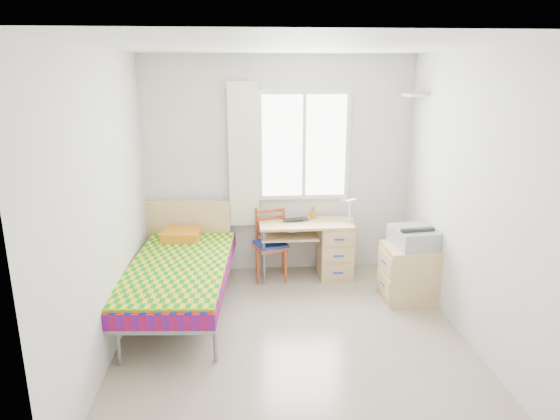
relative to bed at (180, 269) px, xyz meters
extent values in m
plane|color=#BCAD93|center=(1.10, -0.70, -0.45)|extent=(3.50, 3.50, 0.00)
plane|color=white|center=(1.10, -0.70, 2.15)|extent=(3.50, 3.50, 0.00)
plane|color=silver|center=(1.10, 1.05, 0.85)|extent=(3.20, 0.00, 3.20)
plane|color=silver|center=(-0.50, -0.70, 0.85)|extent=(0.00, 3.50, 3.50)
plane|color=silver|center=(2.70, -0.70, 0.85)|extent=(0.00, 3.50, 3.50)
cube|color=white|center=(1.40, 1.03, 1.10)|extent=(1.10, 0.04, 1.30)
cube|color=white|center=(1.40, 1.02, 1.10)|extent=(1.00, 0.02, 1.20)
cube|color=white|center=(1.40, 1.02, 1.10)|extent=(0.04, 0.02, 1.20)
cube|color=#ECE6C3|center=(0.68, 0.98, 1.00)|extent=(0.35, 0.05, 1.70)
cube|color=white|center=(2.59, 0.70, 1.70)|extent=(0.20, 0.32, 0.03)
cube|color=gray|center=(0.00, -0.07, -0.09)|extent=(1.09, 2.16, 0.06)
cube|color=red|center=(0.00, -0.07, 0.00)|extent=(1.13, 2.19, 0.15)
cube|color=#D4C40F|center=(0.00, -0.09, 0.08)|extent=(1.10, 2.06, 0.03)
cube|color=#D8B271|center=(0.00, 0.95, 0.18)|extent=(1.01, 0.12, 0.58)
cube|color=orange|center=(-0.05, 0.68, 0.15)|extent=(0.44, 0.39, 0.11)
cylinder|color=gray|center=(-0.40, -1.03, -0.28)|extent=(0.04, 0.04, 0.34)
cylinder|color=gray|center=(0.40, 0.88, -0.28)|extent=(0.04, 0.04, 0.34)
cube|color=#D8B271|center=(1.40, 0.75, 0.22)|extent=(1.10, 0.51, 0.03)
cube|color=tan|center=(1.76, 0.75, -0.12)|extent=(0.39, 0.48, 0.66)
cube|color=tan|center=(1.20, 0.75, 0.08)|extent=(0.66, 0.46, 0.02)
cylinder|color=gray|center=(0.89, 0.55, -0.12)|extent=(0.03, 0.03, 0.66)
cylinder|color=gray|center=(0.89, 0.95, -0.12)|extent=(0.03, 0.03, 0.66)
cube|color=maroon|center=(0.98, 0.72, -0.04)|extent=(0.45, 0.45, 0.04)
cube|color=navy|center=(0.98, 0.72, -0.01)|extent=(0.43, 0.43, 0.04)
cube|color=maroon|center=(0.98, 0.88, 0.21)|extent=(0.32, 0.12, 0.36)
cylinder|color=maroon|center=(0.82, 0.56, -0.24)|extent=(0.03, 0.03, 0.41)
cylinder|color=maroon|center=(1.15, 0.88, -0.03)|extent=(0.04, 0.04, 0.83)
cube|color=tan|center=(2.44, 0.04, -0.14)|extent=(0.56, 0.50, 0.61)
cube|color=#D8B271|center=(2.16, 0.04, 0.00)|extent=(0.02, 0.46, 0.22)
cube|color=#D8B271|center=(2.16, 0.04, -0.26)|extent=(0.02, 0.46, 0.22)
cube|color=#A6A9AE|center=(2.47, 0.07, 0.26)|extent=(0.47, 0.52, 0.19)
cube|color=black|center=(2.47, 0.07, 0.35)|extent=(0.37, 0.42, 0.02)
imported|color=black|center=(1.30, 0.78, 0.25)|extent=(0.34, 0.26, 0.02)
cylinder|color=orange|center=(1.50, 0.90, 0.28)|extent=(0.08, 0.08, 0.09)
cylinder|color=white|center=(1.92, 0.76, 0.25)|extent=(0.09, 0.09, 0.03)
cylinder|color=white|center=(1.92, 0.76, 0.39)|extent=(0.02, 0.11, 0.25)
cylinder|color=white|center=(1.90, 0.68, 0.51)|extent=(0.12, 0.22, 0.10)
cone|color=white|center=(1.82, 0.58, 0.54)|extent=(0.13, 0.14, 0.12)
imported|color=gray|center=(1.17, 0.79, 0.14)|extent=(0.18, 0.23, 0.02)
camera|label=1|loc=(0.66, -4.84, 1.96)|focal=32.00mm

